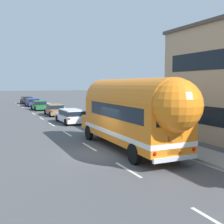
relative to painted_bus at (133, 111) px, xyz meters
name	(u,v)px	position (x,y,z in m)	size (l,w,h in m)	color
ground_plane	(100,153)	(-1.86, 0.43, -2.30)	(300.00, 300.00, 0.00)	#4C4C4F
lane_markings	(76,122)	(0.77, 13.33, -2.30)	(3.87, 80.00, 0.01)	silver
sidewalk_slab	(107,124)	(2.90, 10.43, -2.23)	(2.04, 90.00, 0.15)	gray
painted_bus	(133,111)	(0.00, 0.00, 0.00)	(2.64, 10.95, 4.12)	orange
car_lead	(71,115)	(0.05, 12.64, -1.51)	(2.07, 4.67, 1.37)	white
car_second	(55,109)	(0.22, 20.21, -1.57)	(2.02, 4.52, 1.37)	olive
car_third	(39,105)	(-0.21, 28.12, -1.58)	(2.04, 4.34, 1.37)	#196633
car_fourth	(32,102)	(-0.06, 35.77, -1.51)	(2.04, 4.67, 1.37)	navy
car_fifth	(27,100)	(-0.13, 42.34, -1.51)	(1.96, 4.41, 1.37)	black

